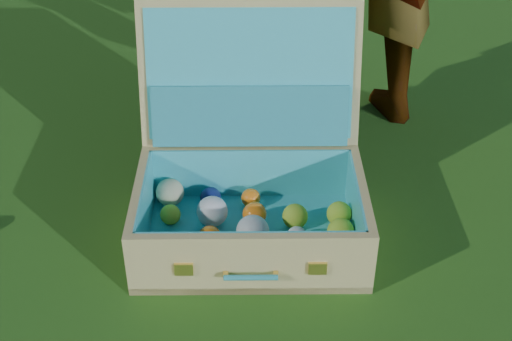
% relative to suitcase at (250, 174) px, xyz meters
% --- Properties ---
extents(ground, '(60.00, 60.00, 0.00)m').
position_rel_suitcase_xyz_m(ground, '(-0.18, -0.16, -0.15)').
color(ground, '#215114').
rests_on(ground, ground).
extents(suitcase, '(0.64, 0.60, 0.53)m').
position_rel_suitcase_xyz_m(suitcase, '(0.00, 0.00, 0.00)').
color(suitcase, tan).
rests_on(suitcase, ground).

